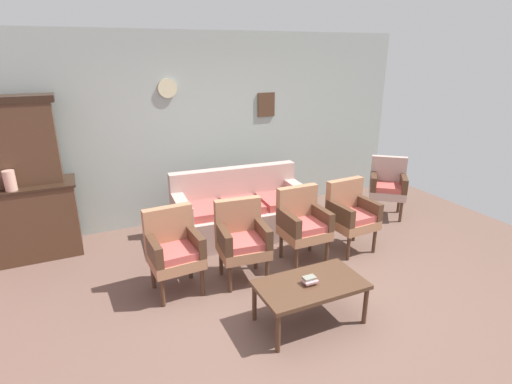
# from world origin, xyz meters

# --- Properties ---
(ground_plane) EXTENTS (7.68, 7.68, 0.00)m
(ground_plane) POSITION_xyz_m (0.00, 0.00, 0.00)
(ground_plane) COLOR brown
(wall_back_with_decor) EXTENTS (6.40, 0.09, 2.70)m
(wall_back_with_decor) POSITION_xyz_m (0.00, 2.63, 1.35)
(wall_back_with_decor) COLOR #939E99
(wall_back_with_decor) RESTS_ON ground
(side_cabinet) EXTENTS (1.16, 0.55, 0.93)m
(side_cabinet) POSITION_xyz_m (-2.48, 2.25, 0.47)
(side_cabinet) COLOR #472D1E
(side_cabinet) RESTS_ON ground
(cabinet_upper_hutch) EXTENTS (0.99, 0.38, 1.03)m
(cabinet_upper_hutch) POSITION_xyz_m (-2.48, 2.33, 1.45)
(cabinet_upper_hutch) COLOR #472D1E
(cabinet_upper_hutch) RESTS_ON side_cabinet
(vase_on_cabinet) EXTENTS (0.13, 0.13, 0.23)m
(vase_on_cabinet) POSITION_xyz_m (-2.57, 2.07, 1.05)
(vase_on_cabinet) COLOR #D2A18B
(vase_on_cabinet) RESTS_ON side_cabinet
(floral_couch) EXTENTS (1.85, 0.91, 0.90)m
(floral_couch) POSITION_xyz_m (0.09, 1.71, 0.33)
(floral_couch) COLOR tan
(floral_couch) RESTS_ON ground
(armchair_near_cabinet) EXTENTS (0.55, 0.52, 0.90)m
(armchair_near_cabinet) POSITION_xyz_m (-1.06, 0.75, 0.50)
(armchair_near_cabinet) COLOR #9E6B4C
(armchair_near_cabinet) RESTS_ON ground
(armchair_row_middle) EXTENTS (0.57, 0.54, 0.90)m
(armchair_row_middle) POSITION_xyz_m (-0.33, 0.67, 0.50)
(armchair_row_middle) COLOR #9E6B4C
(armchair_row_middle) RESTS_ON ground
(armchair_near_couch_end) EXTENTS (0.52, 0.49, 0.90)m
(armchair_near_couch_end) POSITION_xyz_m (0.50, 0.76, 0.50)
(armchair_near_couch_end) COLOR #9E6B4C
(armchair_near_couch_end) RESTS_ON ground
(armchair_by_doorway) EXTENTS (0.55, 0.52, 0.90)m
(armchair_by_doorway) POSITION_xyz_m (1.20, 0.75, 0.50)
(armchair_by_doorway) COLOR #9E6B4C
(armchair_by_doorway) RESTS_ON ground
(wingback_chair_by_fireplace) EXTENTS (0.71, 0.71, 0.90)m
(wingback_chair_by_fireplace) POSITION_xyz_m (2.42, 1.44, 0.50)
(wingback_chair_by_fireplace) COLOR tan
(wingback_chair_by_fireplace) RESTS_ON ground
(coffee_table) EXTENTS (1.00, 0.56, 0.42)m
(coffee_table) POSITION_xyz_m (-0.06, -0.31, 0.38)
(coffee_table) COLOR #472D1E
(coffee_table) RESTS_ON ground
(book_stack_on_table) EXTENTS (0.13, 0.10, 0.07)m
(book_stack_on_table) POSITION_xyz_m (-0.07, -0.32, 0.45)
(book_stack_on_table) COLOR #9F6742
(book_stack_on_table) RESTS_ON coffee_table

